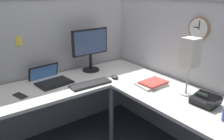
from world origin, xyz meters
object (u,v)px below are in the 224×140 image
object	(u,v)px
computer_mouse	(115,77)
cell_phone	(20,96)
monitor	(90,47)
laptop	(50,79)
office_phone	(206,101)
wall_clock	(199,29)
keyboard	(91,84)
desk_lamp_paper	(190,54)
book_stack	(152,84)

from	to	relation	value
computer_mouse	cell_phone	bearing A→B (deg)	170.48
monitor	laptop	world-z (taller)	monitor
office_phone	wall_clock	xyz separation A→B (m)	(0.29, 0.33, 0.54)
computer_mouse	keyboard	bearing A→B (deg)	179.77
computer_mouse	wall_clock	xyz separation A→B (m)	(0.54, -0.61, 0.56)
keyboard	computer_mouse	distance (m)	0.31
cell_phone	desk_lamp_paper	size ratio (longest dim) A/B	0.27
cell_phone	book_stack	size ratio (longest dim) A/B	0.48
laptop	office_phone	size ratio (longest dim) A/B	1.95
cell_phone	office_phone	size ratio (longest dim) A/B	0.67
computer_mouse	book_stack	xyz separation A→B (m)	(0.19, -0.38, 0.00)
cell_phone	monitor	bearing A→B (deg)	-2.35
keyboard	monitor	bearing A→B (deg)	59.42
cell_phone	laptop	bearing A→B (deg)	11.54
wall_clock	computer_mouse	bearing A→B (deg)	131.44
office_phone	book_stack	size ratio (longest dim) A/B	0.72
monitor	office_phone	bearing A→B (deg)	-76.45
office_phone	wall_clock	bearing A→B (deg)	49.19
monitor	book_stack	bearing A→B (deg)	-71.30
laptop	book_stack	xyz separation A→B (m)	(0.79, -0.73, -0.00)
computer_mouse	wall_clock	distance (m)	0.98
computer_mouse	cell_phone	world-z (taller)	computer_mouse
laptop	desk_lamp_paper	world-z (taller)	desk_lamp_paper
laptop	desk_lamp_paper	size ratio (longest dim) A/B	0.79
cell_phone	wall_clock	xyz separation A→B (m)	(1.50, -0.77, 0.57)
book_stack	wall_clock	size ratio (longest dim) A/B	1.36
office_phone	desk_lamp_paper	xyz separation A→B (m)	(0.04, 0.23, 0.35)
keyboard	book_stack	xyz separation A→B (m)	(0.50, -0.38, 0.01)
monitor	computer_mouse	world-z (taller)	monitor
keyboard	cell_phone	world-z (taller)	keyboard
monitor	cell_phone	distance (m)	0.96
wall_clock	office_phone	bearing A→B (deg)	-130.81
laptop	computer_mouse	size ratio (longest dim) A/B	4.00
keyboard	office_phone	distance (m)	1.10
laptop	wall_clock	bearing A→B (deg)	-40.11
laptop	book_stack	world-z (taller)	laptop
office_phone	book_stack	distance (m)	0.56
book_stack	computer_mouse	bearing A→B (deg)	116.23
office_phone	desk_lamp_paper	world-z (taller)	desk_lamp_paper
computer_mouse	book_stack	distance (m)	0.43
cell_phone	book_stack	distance (m)	1.27
laptop	keyboard	size ratio (longest dim) A/B	0.97
laptop	office_phone	xyz separation A→B (m)	(0.85, -1.29, 0.01)
laptop	wall_clock	distance (m)	1.59
desk_lamp_paper	wall_clock	xyz separation A→B (m)	(0.25, 0.11, 0.19)
monitor	wall_clock	size ratio (longest dim) A/B	2.27
monitor	keyboard	bearing A→B (deg)	-122.16
office_phone	laptop	bearing A→B (deg)	123.33
laptop	cell_phone	world-z (taller)	laptop
laptop	cell_phone	size ratio (longest dim) A/B	2.89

